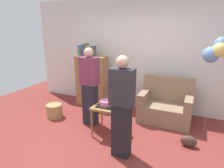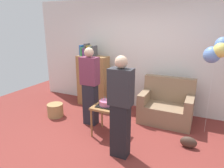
{
  "view_description": "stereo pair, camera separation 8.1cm",
  "coord_description": "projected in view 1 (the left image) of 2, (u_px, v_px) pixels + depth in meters",
  "views": [
    {
      "loc": [
        1.37,
        -2.74,
        2.03
      ],
      "look_at": [
        -0.15,
        0.65,
        0.95
      ],
      "focal_mm": 32.02,
      "sensor_mm": 36.0,
      "label": 1
    },
    {
      "loc": [
        1.44,
        -2.71,
        2.03
      ],
      "look_at": [
        -0.15,
        0.65,
        0.95
      ],
      "focal_mm": 32.02,
      "sensor_mm": 36.0,
      "label": 2
    }
  ],
  "objects": [
    {
      "name": "ground_plane",
      "position": [
        104.0,
        146.0,
        3.5
      ],
      "size": [
        8.0,
        8.0,
        0.0
      ],
      "primitive_type": "plane",
      "color": "maroon"
    },
    {
      "name": "bookshelf",
      "position": [
        92.0,
        80.0,
        5.21
      ],
      "size": [
        0.8,
        0.36,
        1.61
      ],
      "color": "olive",
      "rests_on": "ground_plane"
    },
    {
      "name": "side_table",
      "position": [
        107.0,
        110.0,
        3.78
      ],
      "size": [
        0.48,
        0.48,
        0.59
      ],
      "color": "olive",
      "rests_on": "ground_plane"
    },
    {
      "name": "person_blowing_candles",
      "position": [
        90.0,
        87.0,
        4.11
      ],
      "size": [
        0.36,
        0.22,
        1.63
      ],
      "rotation": [
        0.0,
        0.0,
        -0.0
      ],
      "color": "#23232D",
      "rests_on": "ground_plane"
    },
    {
      "name": "wall_back",
      "position": [
        140.0,
        55.0,
        4.93
      ],
      "size": [
        6.0,
        0.1,
        2.7
      ],
      "primitive_type": "cube",
      "color": "silver",
      "rests_on": "ground_plane"
    },
    {
      "name": "couch",
      "position": [
        166.0,
        106.0,
        4.38
      ],
      "size": [
        1.1,
        0.7,
        0.96
      ],
      "color": "#8C7054",
      "rests_on": "ground_plane"
    },
    {
      "name": "person_holding_cake",
      "position": [
        122.0,
        107.0,
        3.05
      ],
      "size": [
        0.36,
        0.22,
        1.63
      ],
      "rotation": [
        0.0,
        0.0,
        2.81
      ],
      "color": "black",
      "rests_on": "ground_plane"
    },
    {
      "name": "wicker_basket",
      "position": [
        54.0,
        111.0,
        4.62
      ],
      "size": [
        0.36,
        0.36,
        0.3
      ],
      "primitive_type": "cylinder",
      "color": "#A88451",
      "rests_on": "ground_plane"
    },
    {
      "name": "balloon_bunch",
      "position": [
        218.0,
        50.0,
        3.57
      ],
      "size": [
        0.43,
        0.38,
        1.85
      ],
      "color": "silver",
      "rests_on": "ground_plane"
    },
    {
      "name": "handbag",
      "position": [
        189.0,
        141.0,
        3.48
      ],
      "size": [
        0.28,
        0.14,
        0.2
      ],
      "primitive_type": "ellipsoid",
      "color": "#473328",
      "rests_on": "ground_plane"
    },
    {
      "name": "birthday_cake",
      "position": [
        107.0,
        103.0,
        3.74
      ],
      "size": [
        0.32,
        0.32,
        0.17
      ],
      "color": "black",
      "rests_on": "side_table"
    }
  ]
}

